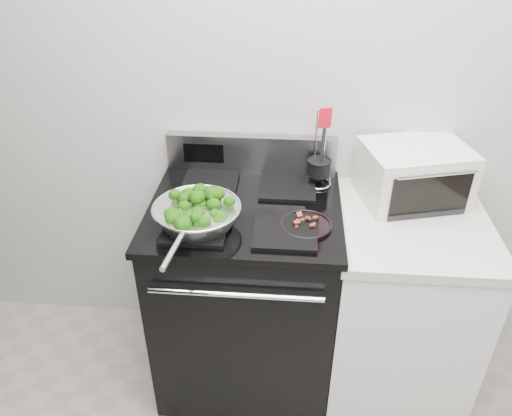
# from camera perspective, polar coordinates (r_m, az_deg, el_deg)

# --- Properties ---
(back_wall) EXTENTS (4.00, 0.02, 2.70)m
(back_wall) POSITION_cam_1_polar(r_m,az_deg,el_deg) (2.17, 7.66, 13.60)
(back_wall) COLOR beige
(back_wall) RESTS_ON ground
(gas_range) EXTENTS (0.79, 0.69, 1.13)m
(gas_range) POSITION_cam_1_polar(r_m,az_deg,el_deg) (2.32, -1.14, -9.53)
(gas_range) COLOR black
(gas_range) RESTS_ON floor
(counter) EXTENTS (0.62, 0.68, 0.92)m
(counter) POSITION_cam_1_polar(r_m,az_deg,el_deg) (2.38, 15.79, -10.61)
(counter) COLOR white
(counter) RESTS_ON floor
(skillet) EXTENTS (0.34, 0.54, 0.07)m
(skillet) POSITION_cam_1_polar(r_m,az_deg,el_deg) (1.91, -6.78, -0.65)
(skillet) COLOR silver
(skillet) RESTS_ON gas_range
(broccoli_pile) EXTENTS (0.27, 0.27, 0.09)m
(broccoli_pile) POSITION_cam_1_polar(r_m,az_deg,el_deg) (1.90, -6.79, -0.13)
(broccoli_pile) COLOR black
(broccoli_pile) RESTS_ON skillet
(bacon_plate) EXTENTS (0.20, 0.20, 0.04)m
(bacon_plate) POSITION_cam_1_polar(r_m,az_deg,el_deg) (1.92, 5.75, -1.68)
(bacon_plate) COLOR black
(bacon_plate) RESTS_ON gas_range
(utensil_holder) EXTENTS (0.12, 0.12, 0.36)m
(utensil_holder) POSITION_cam_1_polar(r_m,az_deg,el_deg) (2.18, 7.18, 4.18)
(utensil_holder) COLOR silver
(utensil_holder) RESTS_ON gas_range
(toaster_oven) EXTENTS (0.48, 0.41, 0.24)m
(toaster_oven) POSITION_cam_1_polar(r_m,az_deg,el_deg) (2.20, 17.56, 3.79)
(toaster_oven) COLOR silver
(toaster_oven) RESTS_ON counter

